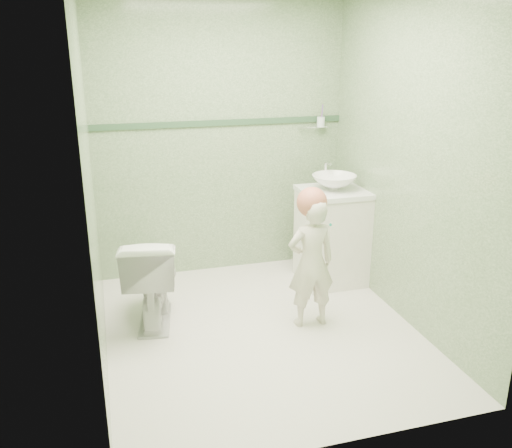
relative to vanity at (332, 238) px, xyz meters
name	(u,v)px	position (x,y,z in m)	size (l,w,h in m)	color
ground	(262,331)	(-0.84, -0.70, -0.40)	(2.50, 2.50, 0.00)	white
room_shell	(262,171)	(-0.84, -0.70, 0.80)	(2.50, 2.54, 2.40)	gray
trim_stripe	(221,123)	(-0.84, 0.54, 0.95)	(2.20, 0.02, 0.05)	#304F35
vanity	(332,238)	(0.00, 0.00, 0.00)	(0.52, 0.50, 0.80)	silver
counter	(334,192)	(0.00, 0.00, 0.41)	(0.54, 0.52, 0.04)	white
basin	(334,182)	(0.00, 0.00, 0.49)	(0.37, 0.37, 0.13)	white
faucet	(326,168)	(0.00, 0.19, 0.57)	(0.03, 0.13, 0.18)	silver
cup_holder	(320,122)	(0.05, 0.48, 0.93)	(0.26, 0.07, 0.21)	silver
toilet	(152,278)	(-1.58, -0.32, -0.05)	(0.39, 0.69, 0.70)	white
toddler	(311,263)	(-0.46, -0.69, 0.09)	(0.36, 0.23, 0.98)	silver
hair_cap	(312,202)	(-0.46, -0.66, 0.54)	(0.22, 0.22, 0.22)	#BE684F
teal_toothbrush	(329,224)	(-0.39, -0.81, 0.42)	(0.11, 0.13, 0.08)	#0F866D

